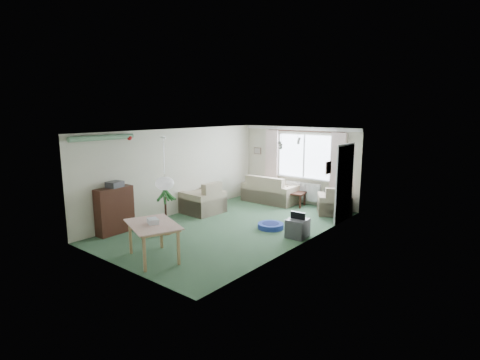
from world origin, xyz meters
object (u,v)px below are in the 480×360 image
Objects in this scene: houseplant at (166,207)px; tv_cube at (298,228)px; armchair_left at (203,197)px; coffee_table at (289,198)px; dining_table at (153,242)px; pet_bed at (271,226)px; armchair_corner at (334,200)px; sofa at (271,189)px; bookshelf at (115,210)px.

tv_cube is at bearing 34.24° from houseplant.
coffee_table is at bearing 149.83° from armchair_left.
tv_cube reaches higher than coffee_table.
dining_table is at bearing -49.01° from houseplant.
houseplant is 2.62m from pet_bed.
armchair_left is at bearing 6.60° from armchair_corner.
coffee_table is at bearing 179.03° from sofa.
armchair_corner is at bearing 129.91° from armchair_left.
armchair_corner is at bearing 178.38° from sofa.
armchair_left is 0.92× the size of bookshelf.
dining_table is (-1.32, -5.33, -0.05)m from armchair_corner.
armchair_corner is at bearing 53.70° from bookshelf.
bookshelf reaches higher than sofa.
sofa is 4.19m from houseplant.
armchair_left reaches higher than sofa.
armchair_left is at bearing 70.19° from sofa.
coffee_table is 5.35m from dining_table.
tv_cube is (0.22, -2.41, -0.18)m from armchair_corner.
sofa is at bearing 131.00° from tv_cube.
houseplant is (-2.33, -4.15, 0.25)m from armchair_corner.
armchair_corner is 5.90m from bookshelf.
sofa reaches higher than coffee_table.
armchair_corner is 0.80× the size of dining_table.
armchair_left reaches higher than coffee_table.
armchair_corner is 1.40× the size of pet_bed.
tv_cube is at bearing 64.63° from armchair_corner.
sofa is 1.93× the size of armchair_corner.
dining_table is 2.36× the size of tv_cube.
bookshelf is 0.99× the size of dining_table.
armchair_corner is 0.68× the size of houseplant.
dining_table is (0.18, -5.35, 0.14)m from coffee_table.
houseplant is 1.17× the size of dining_table.
bookshelf is at bearing 167.55° from dining_table.
houseplant reaches higher than armchair_left.
tv_cube is at bearing 62.11° from dining_table.
armchair_corner is (2.19, -0.02, -0.03)m from sofa.
houseplant is (0.98, 0.73, 0.10)m from bookshelf.
sofa is 1.55× the size of bookshelf.
coffee_table is at bearing 67.57° from bookshelf.
bookshelf reaches higher than dining_table.
armchair_left reaches higher than dining_table.
sofa is 1.81× the size of coffee_table.
dining_table is (1.66, -3.06, -0.11)m from armchair_left.
tv_cube is at bearing -54.72° from coffee_table.
armchair_corner is at bearing 91.56° from tv_cube.
houseplant is 1.58m from dining_table.
bookshelf is 0.85× the size of houseplant.
dining_table is at bearing -88.04° from coffee_table.
armchair_left is 3.48m from dining_table.
armchair_corner is 5.49m from dining_table.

